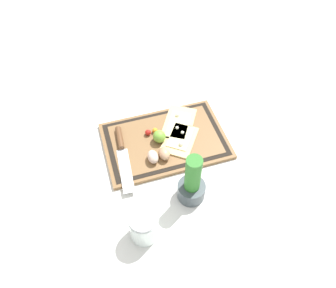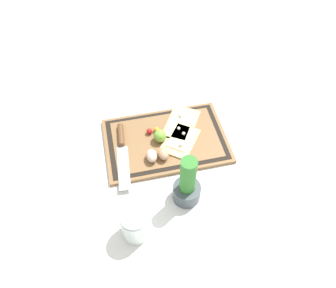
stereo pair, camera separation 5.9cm
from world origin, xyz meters
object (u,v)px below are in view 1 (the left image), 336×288
Objects in this scene: sauce_jar at (144,227)px; cherry_tomato_red at (148,132)px; egg_pink at (153,157)px; herb_pot at (192,184)px; egg_brown at (164,154)px; lime at (159,136)px; knife at (121,148)px; cherry_tomato_yellow at (155,130)px; pizza_slice_near at (179,123)px; pizza_slice_far at (180,139)px.

cherry_tomato_red is at bearing -106.62° from sauce_jar.
herb_pot is at bearing 117.16° from egg_pink.
sauce_jar is at bearing 73.38° from cherry_tomato_red.
lime is at bearing -92.80° from egg_brown.
sauce_jar is (-0.00, 0.34, 0.02)m from knife.
lime is 0.05m from cherry_tomato_yellow.
pizza_slice_near is at bearing -121.71° from sauce_jar.
egg_pink is (-0.10, 0.08, 0.01)m from knife.
egg_brown is 0.29m from sauce_jar.
cherry_tomato_red is (0.11, -0.06, 0.01)m from pizza_slice_far.
herb_pot reaches higher than lime.
egg_brown is 2.66× the size of cherry_tomato_yellow.
herb_pot is (-0.04, 0.29, 0.04)m from cherry_tomato_yellow.
egg_brown is at bearing 103.65° from cherry_tomato_red.
knife is at bearing 19.05° from cherry_tomato_red.
egg_brown reaches higher than knife.
pizza_slice_far is 0.08m from lime.
knife is (0.24, 0.05, 0.00)m from pizza_slice_near.
herb_pot is (0.04, 0.23, 0.05)m from pizza_slice_far.
egg_pink is 1.14× the size of lime.
pizza_slice_near is at bearing -105.34° from pizza_slice_far.
herb_pot reaches higher than pizza_slice_far.
lime reaches higher than cherry_tomato_red.
pizza_slice_near is 3.76× the size of egg_brown.
egg_brown reaches higher than cherry_tomato_yellow.
cherry_tomato_yellow is 0.30m from herb_pot.
pizza_slice_near is 0.08m from pizza_slice_far.
pizza_slice_far is 3.43× the size of egg_pink.
egg_brown is (0.10, 0.13, 0.01)m from pizza_slice_near.
lime reaches higher than pizza_slice_near.
cherry_tomato_red reaches higher than knife.
egg_pink is at bearing 71.37° from cherry_tomato_yellow.
sauce_jar reaches higher than egg_brown.
cherry_tomato_yellow is 0.18× the size of sauce_jar.
pizza_slice_far reaches higher than knife.
egg_brown is 0.12m from cherry_tomato_red.
knife is at bearing 12.58° from pizza_slice_near.
pizza_slice_far is 0.38m from sauce_jar.
pizza_slice_near is at bearing -173.33° from cherry_tomato_red.
knife is 0.31m from herb_pot.
egg_pink reaches higher than knife.
pizza_slice_near is 10.00× the size of cherry_tomato_yellow.
egg_pink is 0.09m from lime.
herb_pot reaches higher than egg_brown.
herb_pot is (-0.04, 0.25, 0.03)m from lime.
pizza_slice_near and cherry_tomato_red have the same top height.
cherry_tomato_red is at bearing -75.92° from herb_pot.
lime is at bearing 178.84° from knife.
pizza_slice_near is 0.25m from knife.
egg_brown reaches higher than pizza_slice_far.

